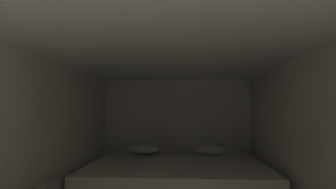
# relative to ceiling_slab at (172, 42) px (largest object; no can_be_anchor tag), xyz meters

# --- Properties ---
(wall_back) EXTENTS (2.60, 0.05, 1.99)m
(wall_back) POSITION_rel_ceiling_slab_xyz_m (0.00, 2.42, -1.02)
(wall_back) COLOR silver
(wall_back) RESTS_ON ground
(wall_left) EXTENTS (0.05, 4.79, 1.99)m
(wall_left) POSITION_rel_ceiling_slab_xyz_m (-1.28, 0.00, -1.02)
(wall_left) COLOR silver
(wall_left) RESTS_ON ground
(ceiling_slab) EXTENTS (2.60, 4.79, 0.05)m
(ceiling_slab) POSITION_rel_ceiling_slab_xyz_m (0.00, 0.00, 0.00)
(ceiling_slab) COLOR white
(ceiling_slab) RESTS_ON wall_left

